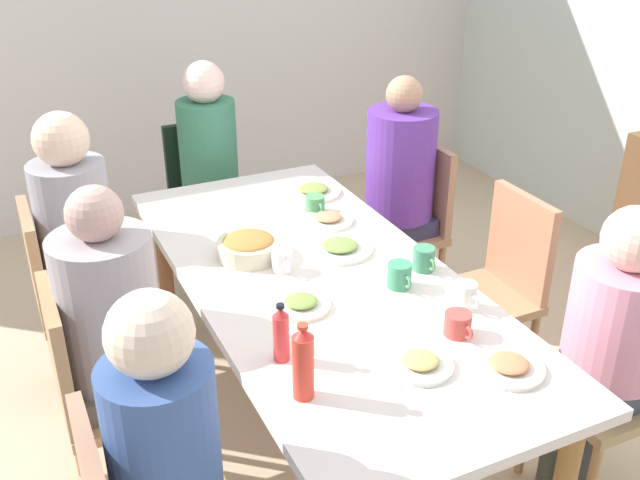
{
  "coord_description": "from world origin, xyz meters",
  "views": [
    {
      "loc": [
        2.16,
        -1.02,
        2.1
      ],
      "look_at": [
        0.0,
        0.0,
        0.9
      ],
      "focal_mm": 41.09,
      "sensor_mm": 36.0,
      "label": 1
    }
  ],
  "objects_px": {
    "person_3": "(209,158)",
    "bowl_0": "(249,246)",
    "cup_0": "(315,204)",
    "person_4": "(398,177)",
    "person_2": "(79,233)",
    "bottle_0": "(281,334)",
    "plate_1": "(301,304)",
    "cup_4": "(400,275)",
    "plate_5": "(340,248)",
    "chair_0": "(498,282)",
    "cup_5": "(424,259)",
    "chair_2": "(66,292)",
    "cup_2": "(467,296)",
    "chair_4": "(411,219)",
    "plate_4": "(508,366)",
    "plate_3": "(328,219)",
    "dining_table": "(320,293)",
    "chair_6": "(623,372)",
    "plate_2": "(313,191)",
    "chair_5": "(97,387)",
    "cup_1": "(458,324)",
    "plate_0": "(420,363)",
    "chair_3": "(207,195)",
    "cup_3": "(282,261)",
    "person_5": "(114,323)",
    "person_6": "(614,331)",
    "person_1": "(170,462)",
    "bottle_1": "(303,363)"
  },
  "relations": [
    {
      "from": "chair_5",
      "to": "plate_0",
      "type": "relative_size",
      "value": 4.35
    },
    {
      "from": "chair_0",
      "to": "plate_1",
      "type": "relative_size",
      "value": 4.41
    },
    {
      "from": "person_2",
      "to": "plate_4",
      "type": "bearing_deg",
      "value": 34.84
    },
    {
      "from": "chair_3",
      "to": "person_3",
      "type": "relative_size",
      "value": 0.71
    },
    {
      "from": "chair_6",
      "to": "person_5",
      "type": "bearing_deg",
      "value": -113.78
    },
    {
      "from": "person_3",
      "to": "person_4",
      "type": "distance_m",
      "value": 1.0
    },
    {
      "from": "plate_4",
      "to": "cup_2",
      "type": "xyz_separation_m",
      "value": [
        -0.35,
        0.09,
        0.03
      ]
    },
    {
      "from": "cup_5",
      "to": "bottle_0",
      "type": "xyz_separation_m",
      "value": [
        0.3,
        -0.71,
        0.05
      ]
    },
    {
      "from": "person_3",
      "to": "bowl_0",
      "type": "height_order",
      "value": "person_3"
    },
    {
      "from": "person_5",
      "to": "chair_6",
      "type": "relative_size",
      "value": 1.39
    },
    {
      "from": "person_6",
      "to": "plate_2",
      "type": "height_order",
      "value": "person_6"
    },
    {
      "from": "chair_4",
      "to": "chair_0",
      "type": "bearing_deg",
      "value": 0.0
    },
    {
      "from": "person_1",
      "to": "cup_2",
      "type": "height_order",
      "value": "person_1"
    },
    {
      "from": "chair_2",
      "to": "cup_2",
      "type": "bearing_deg",
      "value": 47.04
    },
    {
      "from": "chair_4",
      "to": "cup_0",
      "type": "xyz_separation_m",
      "value": [
        0.18,
        -0.63,
        0.27
      ]
    },
    {
      "from": "chair_4",
      "to": "chair_6",
      "type": "xyz_separation_m",
      "value": [
        1.43,
        0.0,
        0.0
      ]
    },
    {
      "from": "person_2",
      "to": "chair_4",
      "type": "height_order",
      "value": "person_2"
    },
    {
      "from": "chair_0",
      "to": "cup_5",
      "type": "height_order",
      "value": "chair_0"
    },
    {
      "from": "person_4",
      "to": "cup_0",
      "type": "relative_size",
      "value": 10.36
    },
    {
      "from": "cup_0",
      "to": "person_4",
      "type": "bearing_deg",
      "value": 108.86
    },
    {
      "from": "person_4",
      "to": "cup_1",
      "type": "relative_size",
      "value": 10.04
    },
    {
      "from": "cup_4",
      "to": "plate_5",
      "type": "bearing_deg",
      "value": -168.56
    },
    {
      "from": "person_6",
      "to": "cup_1",
      "type": "bearing_deg",
      "value": -107.87
    },
    {
      "from": "chair_6",
      "to": "chair_4",
      "type": "bearing_deg",
      "value": 180.0
    },
    {
      "from": "chair_4",
      "to": "person_4",
      "type": "bearing_deg",
      "value": -90.0
    },
    {
      "from": "person_4",
      "to": "cup_1",
      "type": "height_order",
      "value": "person_4"
    },
    {
      "from": "chair_4",
      "to": "cup_0",
      "type": "bearing_deg",
      "value": -73.64
    },
    {
      "from": "plate_4",
      "to": "cup_2",
      "type": "height_order",
      "value": "cup_2"
    },
    {
      "from": "cup_1",
      "to": "chair_3",
      "type": "bearing_deg",
      "value": -173.14
    },
    {
      "from": "person_5",
      "to": "plate_0",
      "type": "distance_m",
      "value": 1.03
    },
    {
      "from": "cup_3",
      "to": "plate_0",
      "type": "bearing_deg",
      "value": 11.2
    },
    {
      "from": "person_2",
      "to": "bottle_0",
      "type": "relative_size",
      "value": 6.46
    },
    {
      "from": "plate_0",
      "to": "cup_1",
      "type": "relative_size",
      "value": 1.65
    },
    {
      "from": "cup_3",
      "to": "cup_5",
      "type": "bearing_deg",
      "value": 65.69
    },
    {
      "from": "person_2",
      "to": "bottle_0",
      "type": "xyz_separation_m",
      "value": [
        1.14,
        0.43,
        0.07
      ]
    },
    {
      "from": "plate_2",
      "to": "bottle_0",
      "type": "bearing_deg",
      "value": -29.1
    },
    {
      "from": "chair_4",
      "to": "bottle_1",
      "type": "bearing_deg",
      "value": -42.02
    },
    {
      "from": "bottle_1",
      "to": "chair_3",
      "type": "bearing_deg",
      "value": 170.55
    },
    {
      "from": "plate_1",
      "to": "plate_5",
      "type": "bearing_deg",
      "value": 135.97
    },
    {
      "from": "chair_5",
      "to": "chair_4",
      "type": "bearing_deg",
      "value": 112.67
    },
    {
      "from": "person_2",
      "to": "plate_2",
      "type": "xyz_separation_m",
      "value": [
        -0.01,
        1.07,
        -0.01
      ]
    },
    {
      "from": "plate_3",
      "to": "dining_table",
      "type": "bearing_deg",
      "value": -29.56
    },
    {
      "from": "dining_table",
      "to": "plate_4",
      "type": "relative_size",
      "value": 9.75
    },
    {
      "from": "cup_3",
      "to": "person_6",
      "type": "bearing_deg",
      "value": 47.28
    },
    {
      "from": "person_4",
      "to": "plate_5",
      "type": "relative_size",
      "value": 4.85
    },
    {
      "from": "plate_1",
      "to": "cup_0",
      "type": "xyz_separation_m",
      "value": [
        -0.7,
        0.38,
        0.02
      ]
    },
    {
      "from": "person_6",
      "to": "plate_4",
      "type": "bearing_deg",
      "value": -83.39
    },
    {
      "from": "chair_2",
      "to": "plate_5",
      "type": "distance_m",
      "value": 1.18
    },
    {
      "from": "chair_2",
      "to": "plate_4",
      "type": "distance_m",
      "value": 1.88
    },
    {
      "from": "chair_0",
      "to": "plate_5",
      "type": "distance_m",
      "value": 0.75
    }
  ]
}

